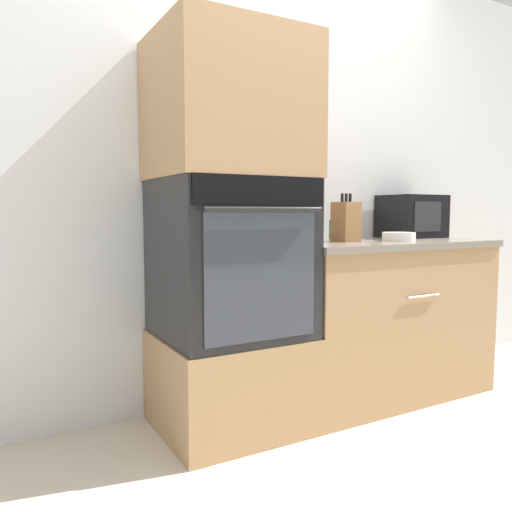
% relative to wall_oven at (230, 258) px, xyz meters
% --- Properties ---
extents(ground_plane, '(12.00, 12.00, 0.00)m').
position_rel_wall_oven_xyz_m(ground_plane, '(0.33, -0.30, -0.81)').
color(ground_plane, beige).
extents(wall_back, '(8.00, 0.05, 2.50)m').
position_rel_wall_oven_xyz_m(wall_back, '(0.33, 0.33, 0.44)').
color(wall_back, silver).
rests_on(wall_back, ground_plane).
extents(oven_cabinet_base, '(0.66, 0.60, 0.45)m').
position_rel_wall_oven_xyz_m(oven_cabinet_base, '(-0.00, 0.00, -0.58)').
color(oven_cabinet_base, '#A87F56').
rests_on(oven_cabinet_base, ground_plane).
extents(wall_oven, '(0.63, 0.64, 0.72)m').
position_rel_wall_oven_xyz_m(wall_oven, '(0.00, 0.00, 0.00)').
color(wall_oven, black).
rests_on(wall_oven, oven_cabinet_base).
extents(oven_cabinet_upper, '(0.66, 0.60, 0.63)m').
position_rel_wall_oven_xyz_m(oven_cabinet_upper, '(-0.00, 0.00, 0.68)').
color(oven_cabinet_upper, '#A87F56').
rests_on(oven_cabinet_upper, wall_oven).
extents(counter_unit, '(1.23, 0.63, 0.86)m').
position_rel_wall_oven_xyz_m(counter_unit, '(0.93, 0.00, -0.37)').
color(counter_unit, '#A87F56').
rests_on(counter_unit, ground_plane).
extents(microwave, '(0.35, 0.29, 0.26)m').
position_rel_wall_oven_xyz_m(microwave, '(1.32, 0.15, 0.19)').
color(microwave, black).
rests_on(microwave, counter_unit).
extents(knife_block, '(0.11, 0.13, 0.25)m').
position_rel_wall_oven_xyz_m(knife_block, '(0.69, 0.01, 0.16)').
color(knife_block, olive).
rests_on(knife_block, counter_unit).
extents(bowl, '(0.18, 0.18, 0.05)m').
position_rel_wall_oven_xyz_m(bowl, '(0.97, -0.09, 0.08)').
color(bowl, white).
rests_on(bowl, counter_unit).
extents(condiment_jar_near, '(0.04, 0.04, 0.12)m').
position_rel_wall_oven_xyz_m(condiment_jar_near, '(0.51, 0.23, 0.11)').
color(condiment_jar_near, '#427047').
rests_on(condiment_jar_near, counter_unit).
extents(condiment_jar_mid, '(0.04, 0.04, 0.11)m').
position_rel_wall_oven_xyz_m(condiment_jar_mid, '(0.76, 0.22, 0.11)').
color(condiment_jar_mid, '#427047').
rests_on(condiment_jar_mid, counter_unit).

